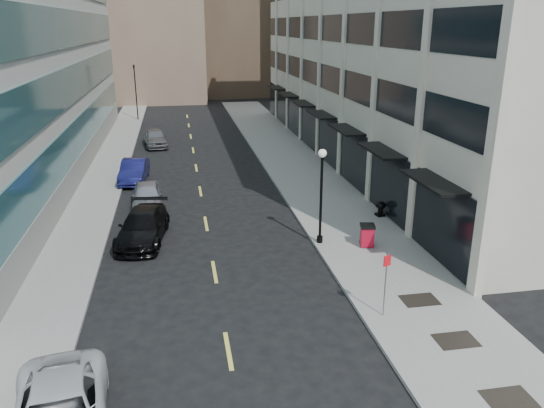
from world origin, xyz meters
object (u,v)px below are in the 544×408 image
object	(u,v)px
trash_bin	(367,235)
urn_planter	(381,207)
lamppost	(321,188)
car_black_pickup	(143,226)
car_blue_sedan	(134,171)
car_grey_sedan	(155,138)
sign_post	(386,275)
car_silver_sedan	(147,196)
traffic_signal	(134,68)

from	to	relation	value
trash_bin	urn_planter	size ratio (longest dim) A/B	1.31
lamppost	car_black_pickup	bearing A→B (deg)	166.06
car_blue_sedan	car_grey_sedan	distance (m)	11.10
car_grey_sedan	sign_post	world-z (taller)	sign_post
car_silver_sedan	sign_post	distance (m)	16.93
car_silver_sedan	car_grey_sedan	world-z (taller)	car_grey_sedan
lamppost	sign_post	distance (m)	7.17
car_grey_sedan	sign_post	xyz separation A→B (m)	(8.99, -31.10, 1.01)
traffic_signal	car_grey_sedan	size ratio (longest dim) A/B	1.52
car_black_pickup	trash_bin	world-z (taller)	car_black_pickup
car_blue_sedan	lamppost	xyz separation A→B (m)	(9.61, -13.00, 2.19)
lamppost	urn_planter	size ratio (longest dim) A/B	5.67
car_black_pickup	traffic_signal	bearing A→B (deg)	101.35
traffic_signal	urn_planter	world-z (taller)	traffic_signal
car_blue_sedan	trash_bin	world-z (taller)	car_blue_sedan
car_black_pickup	car_blue_sedan	distance (m)	10.94
car_silver_sedan	sign_post	xyz separation A→B (m)	(8.99, -14.30, 1.05)
car_black_pickup	sign_post	world-z (taller)	sign_post
lamppost	car_grey_sedan	bearing A→B (deg)	109.48
urn_planter	car_black_pickup	bearing A→B (deg)	-175.69
car_silver_sedan	trash_bin	xyz separation A→B (m)	(10.59, -8.11, 0.01)
car_silver_sedan	urn_planter	bearing A→B (deg)	-20.21
car_silver_sedan	trash_bin	world-z (taller)	car_silver_sedan
trash_bin	sign_post	distance (m)	6.48
trash_bin	car_silver_sedan	bearing A→B (deg)	154.28
car_black_pickup	lamppost	bearing A→B (deg)	-6.26
traffic_signal	car_black_pickup	distance (m)	36.25
car_blue_sedan	trash_bin	size ratio (longest dim) A/B	4.18
car_grey_sedan	lamppost	xyz separation A→B (m)	(8.50, -24.04, 2.17)
car_grey_sedan	car_blue_sedan	bearing A→B (deg)	-103.08
car_black_pickup	car_blue_sedan	world-z (taller)	car_black_pickup
car_silver_sedan	trash_bin	bearing A→B (deg)	-39.62
lamppost	sign_post	bearing A→B (deg)	-86.02
car_silver_sedan	urn_planter	world-z (taller)	car_silver_sedan
car_black_pickup	trash_bin	distance (m)	11.00
car_blue_sedan	trash_bin	bearing A→B (deg)	-45.56
traffic_signal	car_blue_sedan	bearing A→B (deg)	-87.27
car_silver_sedan	car_grey_sedan	distance (m)	16.79
lamppost	urn_planter	world-z (taller)	lamppost
car_blue_sedan	sign_post	xyz separation A→B (m)	(10.10, -20.06, 1.03)
car_silver_sedan	sign_post	world-z (taller)	sign_post
car_blue_sedan	sign_post	size ratio (longest dim) A/B	1.79
car_silver_sedan	car_blue_sedan	world-z (taller)	car_blue_sedan
car_silver_sedan	lamppost	xyz separation A→B (m)	(8.50, -7.24, 2.21)
urn_planter	car_silver_sedan	bearing A→B (deg)	161.97
car_black_pickup	sign_post	bearing A→B (deg)	-37.89
urn_planter	trash_bin	bearing A→B (deg)	-119.34
trash_bin	urn_planter	distance (m)	4.52
lamppost	urn_planter	distance (m)	5.76
car_black_pickup	lamppost	size ratio (longest dim) A/B	1.10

